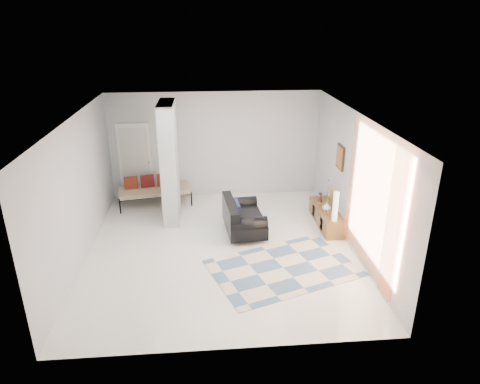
{
  "coord_description": "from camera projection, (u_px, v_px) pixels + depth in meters",
  "views": [
    {
      "loc": [
        -0.28,
        -7.94,
        4.51
      ],
      "look_at": [
        0.46,
        0.6,
        1.02
      ],
      "focal_mm": 32.0,
      "sensor_mm": 36.0,
      "label": 1
    }
  ],
  "objects": [
    {
      "name": "wall_right",
      "position": [
        354.0,
        182.0,
        8.74
      ],
      "size": [
        0.0,
        6.0,
        6.0
      ],
      "primitive_type": "plane",
      "rotation": [
        1.57,
        0.0,
        -1.57
      ],
      "color": "silver",
      "rests_on": "ground"
    },
    {
      "name": "bronze_figurine",
      "position": [
        320.0,
        197.0,
        10.3
      ],
      "size": [
        0.13,
        0.13,
        0.24
      ],
      "primitive_type": null,
      "rotation": [
        0.0,
        0.0,
        0.12
      ],
      "color": "black",
      "rests_on": "media_console"
    },
    {
      "name": "wall_back",
      "position": [
        215.0,
        145.0,
        11.29
      ],
      "size": [
        6.0,
        0.0,
        6.0
      ],
      "primitive_type": "plane",
      "rotation": [
        1.57,
        0.0,
        0.0
      ],
      "color": "silver",
      "rests_on": "ground"
    },
    {
      "name": "hallway_door",
      "position": [
        136.0,
        161.0,
        11.23
      ],
      "size": [
        0.85,
        0.06,
        2.04
      ],
      "primitive_type": "cube",
      "color": "white",
      "rests_on": "floor"
    },
    {
      "name": "vase",
      "position": [
        327.0,
        207.0,
        9.8
      ],
      "size": [
        0.2,
        0.2,
        0.2
      ],
      "primitive_type": "imported",
      "rotation": [
        0.0,
        0.0,
        -0.02
      ],
      "color": "silver",
      "rests_on": "media_console"
    },
    {
      "name": "floor",
      "position": [
        221.0,
        248.0,
        9.05
      ],
      "size": [
        6.0,
        6.0,
        0.0
      ],
      "primitive_type": "plane",
      "color": "white",
      "rests_on": "ground"
    },
    {
      "name": "wall_front",
      "position": [
        229.0,
        267.0,
        5.75
      ],
      "size": [
        6.0,
        0.0,
        6.0
      ],
      "primitive_type": "plane",
      "rotation": [
        -1.57,
        0.0,
        0.0
      ],
      "color": "silver",
      "rests_on": "ground"
    },
    {
      "name": "media_console",
      "position": [
        327.0,
        216.0,
        10.01
      ],
      "size": [
        0.45,
        1.6,
        0.8
      ],
      "color": "brown",
      "rests_on": "floor"
    },
    {
      "name": "curtain",
      "position": [
        371.0,
        202.0,
        7.65
      ],
      "size": [
        0.0,
        2.55,
        2.55
      ],
      "primitive_type": "plane",
      "rotation": [
        1.57,
        0.0,
        1.57
      ],
      "color": "#FF8043",
      "rests_on": "wall_right"
    },
    {
      "name": "wall_art",
      "position": [
        340.0,
        157.0,
        9.47
      ],
      "size": [
        0.04,
        0.45,
        0.55
      ],
      "primitive_type": "cube",
      "color": "#3A2110",
      "rests_on": "wall_right"
    },
    {
      "name": "partition_column",
      "position": [
        170.0,
        163.0,
        9.91
      ],
      "size": [
        0.35,
        1.2,
        2.8
      ],
      "primitive_type": "cube",
      "color": "#B3B9BB",
      "rests_on": "floor"
    },
    {
      "name": "loveseat",
      "position": [
        242.0,
        218.0,
        9.58
      ],
      "size": [
        0.93,
        1.46,
        0.76
      ],
      "rotation": [
        0.0,
        0.0,
        0.08
      ],
      "color": "silver",
      "rests_on": "floor"
    },
    {
      "name": "cylinder_lamp",
      "position": [
        335.0,
        206.0,
        9.23
      ],
      "size": [
        0.12,
        0.12,
        0.68
      ],
      "primitive_type": "cylinder",
      "color": "beige",
      "rests_on": "media_console"
    },
    {
      "name": "area_rug",
      "position": [
        283.0,
        268.0,
        8.31
      ],
      "size": [
        3.17,
        2.62,
        0.01
      ],
      "primitive_type": "cube",
      "rotation": [
        0.0,
        0.0,
        0.34
      ],
      "color": "beige",
      "rests_on": "floor"
    },
    {
      "name": "daybed",
      "position": [
        154.0,
        189.0,
        11.04
      ],
      "size": [
        1.92,
        1.07,
        0.77
      ],
      "rotation": [
        0.0,
        0.0,
        0.17
      ],
      "color": "black",
      "rests_on": "floor"
    },
    {
      "name": "wall_left",
      "position": [
        78.0,
        191.0,
        8.3
      ],
      "size": [
        0.0,
        6.0,
        6.0
      ],
      "primitive_type": "plane",
      "rotation": [
        1.57,
        0.0,
        1.57
      ],
      "color": "silver",
      "rests_on": "ground"
    },
    {
      "name": "ceiling",
      "position": [
        218.0,
        117.0,
        7.99
      ],
      "size": [
        6.0,
        6.0,
        0.0
      ],
      "primitive_type": "plane",
      "rotation": [
        3.14,
        0.0,
        0.0
      ],
      "color": "white",
      "rests_on": "wall_back"
    }
  ]
}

